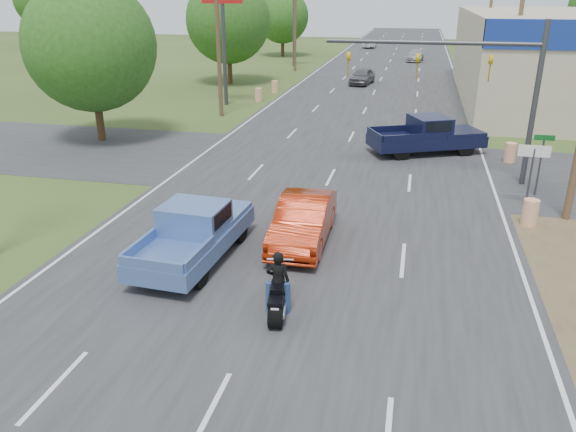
% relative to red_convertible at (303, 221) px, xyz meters
% --- Properties ---
extents(ground, '(200.00, 200.00, 0.00)m').
position_rel_red_convertible_xyz_m(ground, '(-0.19, -8.67, -0.79)').
color(ground, '#37471C').
rests_on(ground, ground).
extents(main_road, '(15.00, 180.00, 0.02)m').
position_rel_red_convertible_xyz_m(main_road, '(-0.19, 31.33, -0.78)').
color(main_road, '#2D2D30').
rests_on(main_road, ground).
extents(cross_road, '(120.00, 10.00, 0.02)m').
position_rel_red_convertible_xyz_m(cross_road, '(-0.19, 9.33, -0.78)').
color(cross_road, '#2D2D30').
rests_on(cross_road, ground).
extents(utility_pole_2, '(2.00, 0.28, 10.00)m').
position_rel_red_convertible_xyz_m(utility_pole_2, '(9.31, 22.33, 4.53)').
color(utility_pole_2, '#4C3823').
rests_on(utility_pole_2, ground).
extents(utility_pole_3, '(2.00, 0.28, 10.00)m').
position_rel_red_convertible_xyz_m(utility_pole_3, '(9.31, 40.33, 4.53)').
color(utility_pole_3, '#4C3823').
rests_on(utility_pole_3, ground).
extents(utility_pole_5, '(2.00, 0.28, 10.00)m').
position_rel_red_convertible_xyz_m(utility_pole_5, '(-9.69, 19.33, 4.53)').
color(utility_pole_5, '#4C3823').
rests_on(utility_pole_5, ground).
extents(utility_pole_6, '(2.00, 0.28, 10.00)m').
position_rel_red_convertible_xyz_m(utility_pole_6, '(-9.69, 43.33, 4.53)').
color(utility_pole_6, '#4C3823').
rests_on(utility_pole_6, ground).
extents(tree_0, '(7.14, 7.14, 8.84)m').
position_rel_red_convertible_xyz_m(tree_0, '(-14.19, 11.33, 4.47)').
color(tree_0, '#422D19').
rests_on(tree_0, ground).
extents(tree_1, '(7.56, 7.56, 9.36)m').
position_rel_red_convertible_xyz_m(tree_1, '(-13.69, 33.33, 4.78)').
color(tree_1, '#422D19').
rests_on(tree_1, ground).
extents(tree_2, '(6.72, 6.72, 8.32)m').
position_rel_red_convertible_xyz_m(tree_2, '(-14.39, 57.33, 4.16)').
color(tree_2, '#422D19').
rests_on(tree_2, ground).
extents(tree_6, '(8.82, 8.82, 10.92)m').
position_rel_red_convertible_xyz_m(tree_6, '(-30.19, 86.33, 5.71)').
color(tree_6, '#422D19').
rests_on(tree_6, ground).
extents(barrel_0, '(0.56, 0.56, 1.00)m').
position_rel_red_convertible_xyz_m(barrel_0, '(7.81, 3.33, -0.29)').
color(barrel_0, orange).
rests_on(barrel_0, ground).
extents(barrel_1, '(0.56, 0.56, 1.00)m').
position_rel_red_convertible_xyz_m(barrel_1, '(8.21, 11.83, -0.29)').
color(barrel_1, orange).
rests_on(barrel_1, ground).
extents(barrel_2, '(0.56, 0.56, 1.00)m').
position_rel_red_convertible_xyz_m(barrel_2, '(-8.69, 25.33, -0.29)').
color(barrel_2, orange).
rests_on(barrel_2, ground).
extents(barrel_3, '(0.56, 0.56, 1.00)m').
position_rel_red_convertible_xyz_m(barrel_3, '(-8.39, 29.33, -0.29)').
color(barrel_3, orange).
rests_on(barrel_3, ground).
extents(pole_sign_left_near, '(3.00, 0.35, 9.20)m').
position_rel_red_convertible_xyz_m(pole_sign_left_near, '(-10.69, 23.33, 6.38)').
color(pole_sign_left_near, '#3F3F44').
rests_on(pole_sign_left_near, ground).
extents(lane_sign, '(1.20, 0.08, 2.52)m').
position_rel_red_convertible_xyz_m(lane_sign, '(8.01, 5.33, 1.11)').
color(lane_sign, '#3F3F44').
rests_on(lane_sign, ground).
extents(street_name_sign, '(0.80, 0.08, 2.61)m').
position_rel_red_convertible_xyz_m(street_name_sign, '(8.61, 6.83, 0.82)').
color(street_name_sign, '#3F3F44').
rests_on(street_name_sign, ground).
extents(signal_mast, '(9.12, 0.40, 7.00)m').
position_rel_red_convertible_xyz_m(signal_mast, '(5.64, 8.33, 4.01)').
color(signal_mast, '#3F3F44').
rests_on(signal_mast, ground).
extents(red_convertible, '(1.75, 4.83, 1.58)m').
position_rel_red_convertible_xyz_m(red_convertible, '(0.00, 0.00, 0.00)').
color(red_convertible, '#951E06').
rests_on(red_convertible, ground).
extents(motorcycle, '(0.84, 2.41, 1.22)m').
position_rel_red_convertible_xyz_m(motorcycle, '(0.26, -4.67, -0.25)').
color(motorcycle, black).
rests_on(motorcycle, ground).
extents(rider, '(0.68, 0.50, 1.70)m').
position_rel_red_convertible_xyz_m(rider, '(0.25, -4.60, 0.06)').
color(rider, black).
rests_on(rider, ground).
extents(blue_pickup, '(2.44, 5.65, 1.84)m').
position_rel_red_convertible_xyz_m(blue_pickup, '(-3.13, -1.91, 0.14)').
color(blue_pickup, black).
rests_on(blue_pickup, ground).
extents(navy_pickup, '(6.33, 4.58, 1.96)m').
position_rel_red_convertible_xyz_m(navy_pickup, '(4.20, 12.72, 0.20)').
color(navy_pickup, black).
rests_on(navy_pickup, ground).
extents(distant_car_grey, '(2.32, 4.43, 1.44)m').
position_rel_red_convertible_xyz_m(distant_car_grey, '(-1.66, 35.57, -0.07)').
color(distant_car_grey, '#515155').
rests_on(distant_car_grey, ground).
extents(distant_car_silver, '(2.23, 4.71, 1.33)m').
position_rel_red_convertible_xyz_m(distant_car_silver, '(2.78, 55.39, -0.13)').
color(distant_car_silver, '#ADADB2').
rests_on(distant_car_silver, ground).
extents(distant_car_white, '(2.05, 4.29, 1.18)m').
position_rel_red_convertible_xyz_m(distant_car_white, '(-4.26, 71.42, -0.20)').
color(distant_car_white, white).
rests_on(distant_car_white, ground).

